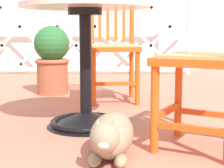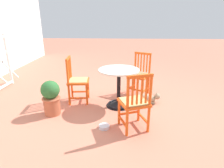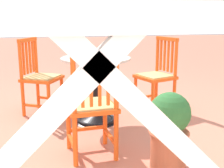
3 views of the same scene
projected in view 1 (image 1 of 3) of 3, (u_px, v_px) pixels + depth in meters
The scene contains 7 objects.
ground_plane at pixel (78, 137), 2.03m from camera, with size 24.00×24.00×0.00m, color #C6755B.
lattice_fence_panel at pixel (76, 27), 4.91m from camera, with size 3.62×0.06×1.26m.
cafe_table at pixel (86, 80), 2.21m from camera, with size 0.76×0.76×0.73m.
orange_chair_by_planter at pixel (208, 61), 1.76m from camera, with size 0.54×0.54×0.91m.
orange_chair_tucked_in at pixel (113, 48), 3.01m from camera, with size 0.43×0.43×0.91m.
tabby_cat at pixel (111, 136), 1.69m from camera, with size 0.26×0.74×0.23m.
terracotta_planter at pixel (52, 58), 3.36m from camera, with size 0.32×0.32×0.62m.
Camera 1 is at (0.20, -1.97, 0.57)m, focal length 59.56 mm.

